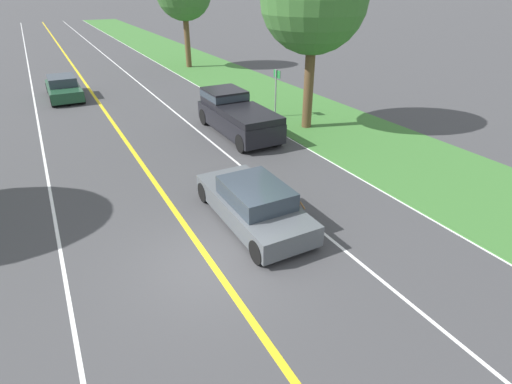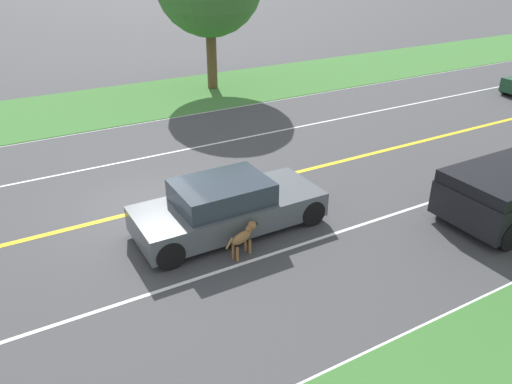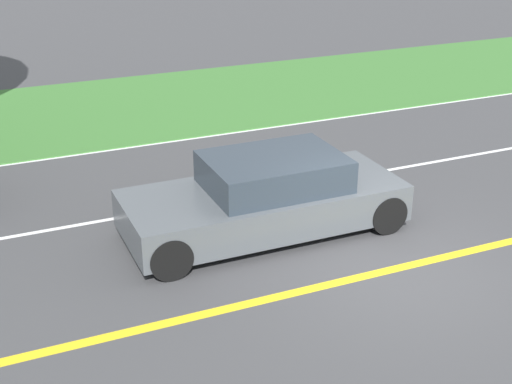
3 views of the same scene
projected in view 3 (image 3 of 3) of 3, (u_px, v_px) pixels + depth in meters
name	position (u px, v px, depth m)	size (l,w,h in m)	color
ground_plane	(393.00, 269.00, 10.99)	(400.00, 400.00, 0.00)	#424244
centre_divider_line	(393.00, 269.00, 10.99)	(0.18, 160.00, 0.01)	yellow
lane_edge_line_right	(227.00, 133.00, 16.86)	(0.14, 160.00, 0.01)	white
lane_dash_same_dir	(293.00, 187.00, 13.93)	(0.10, 160.00, 0.01)	white
grass_verge_right	(187.00, 100.00, 19.37)	(6.00, 160.00, 0.03)	#3D7533
ego_car	(266.00, 197.00, 11.93)	(1.93, 4.69, 1.35)	#51565B
dog	(249.00, 178.00, 13.07)	(0.44, 1.02, 0.77)	olive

